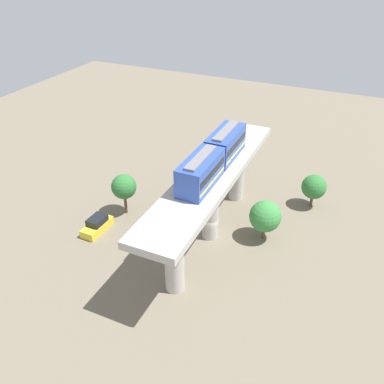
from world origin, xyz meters
name	(u,v)px	position (x,y,z in m)	size (l,w,h in m)	color
ground_plane	(210,236)	(0.00, 0.00, 0.00)	(120.00, 120.00, 0.00)	#706654
viaduct	(211,190)	(0.00, 0.00, 6.36)	(5.20, 28.00, 8.55)	#B7B2AA
train	(214,157)	(0.00, 0.46, 10.08)	(2.64, 13.55, 3.24)	#2D4CA5
parked_car_yellow	(97,225)	(-12.55, -4.54, 0.74)	(1.92, 4.25, 1.76)	yellow
parked_car_blue	(166,218)	(-5.80, 0.13, 0.74)	(1.87, 4.23, 1.76)	#284CB7
tree_near_viaduct	(314,187)	(9.54, 11.24, 2.86)	(3.13, 3.13, 4.44)	brown
tree_mid_lot	(265,216)	(5.75, 2.18, 3.06)	(3.61, 3.61, 4.87)	brown
tree_far_corner	(124,187)	(-11.44, 0.03, 3.80)	(3.08, 3.08, 5.37)	brown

